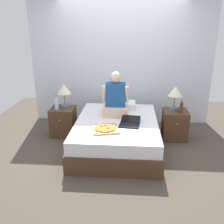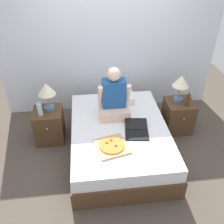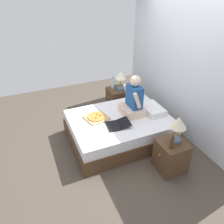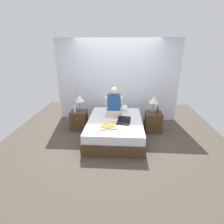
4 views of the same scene
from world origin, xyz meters
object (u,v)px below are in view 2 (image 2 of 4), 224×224
(bed, at_px, (119,139))
(water_bottle, at_px, (40,109))
(beer_bottle, at_px, (188,100))
(laptop, at_px, (137,131))
(nightstand_right, at_px, (178,116))
(person_seated, at_px, (114,99))
(nightstand_left, at_px, (49,125))
(lamp_on_left_nightstand, at_px, (47,91))
(lamp_on_right_nightstand, at_px, (181,83))
(pizza_box, at_px, (112,146))

(bed, distance_m, water_bottle, 1.26)
(beer_bottle, bearing_deg, laptop, -151.15)
(nightstand_right, bearing_deg, water_bottle, -177.66)
(bed, xyz_separation_m, beer_bottle, (1.13, 0.34, 0.40))
(laptop, bearing_deg, person_seated, 119.75)
(nightstand_left, xyz_separation_m, lamp_on_left_nightstand, (0.04, 0.05, 0.60))
(lamp_on_right_nightstand, bearing_deg, bed, -154.64)
(nightstand_right, bearing_deg, pizza_box, -144.96)
(lamp_on_left_nightstand, xyz_separation_m, water_bottle, (-0.12, -0.14, -0.22))
(lamp_on_left_nightstand, height_order, water_bottle, lamp_on_left_nightstand)
(lamp_on_right_nightstand, bearing_deg, nightstand_left, -178.63)
(lamp_on_left_nightstand, bearing_deg, bed, -25.58)
(pizza_box, bearing_deg, bed, 69.24)
(beer_bottle, relative_size, laptop, 0.51)
(person_seated, xyz_separation_m, laptop, (0.26, -0.46, -0.27))
(lamp_on_left_nightstand, height_order, nightstand_right, lamp_on_left_nightstand)
(lamp_on_left_nightstand, height_order, person_seated, person_seated)
(nightstand_left, height_order, lamp_on_left_nightstand, lamp_on_left_nightstand)
(nightstand_right, bearing_deg, bed, -157.55)
(bed, bearing_deg, lamp_on_right_nightstand, 25.36)
(bed, relative_size, pizza_box, 3.97)
(person_seated, bearing_deg, water_bottle, 177.43)
(bed, relative_size, laptop, 4.24)
(lamp_on_right_nightstand, bearing_deg, laptop, -141.18)
(beer_bottle, distance_m, person_seated, 1.18)
(lamp_on_left_nightstand, bearing_deg, lamp_on_right_nightstand, 0.00)
(water_bottle, distance_m, person_seated, 1.10)
(bed, xyz_separation_m, water_bottle, (-1.14, 0.35, 0.41))
(bed, bearing_deg, water_bottle, 163.02)
(bed, relative_size, beer_bottle, 8.30)
(nightstand_left, xyz_separation_m, person_seated, (1.02, -0.14, 0.51))
(pizza_box, bearing_deg, water_bottle, 142.14)
(nightstand_left, distance_m, lamp_on_left_nightstand, 0.60)
(water_bottle, bearing_deg, bed, -16.98)
(nightstand_left, distance_m, person_seated, 1.15)
(bed, height_order, nightstand_right, nightstand_right)
(water_bottle, bearing_deg, nightstand_left, 48.35)
(pizza_box, bearing_deg, person_seated, 80.87)
(person_seated, relative_size, laptop, 1.73)
(lamp_on_right_nightstand, relative_size, laptop, 1.00)
(lamp_on_right_nightstand, distance_m, laptop, 1.10)
(water_bottle, bearing_deg, lamp_on_right_nightstand, 3.69)
(lamp_on_right_nightstand, relative_size, beer_bottle, 1.96)
(lamp_on_left_nightstand, height_order, beer_bottle, lamp_on_left_nightstand)
(lamp_on_left_nightstand, relative_size, beer_bottle, 1.96)
(nightstand_right, relative_size, laptop, 1.21)
(bed, height_order, lamp_on_right_nightstand, lamp_on_right_nightstand)
(lamp_on_right_nightstand, bearing_deg, pizza_box, -142.72)
(lamp_on_right_nightstand, xyz_separation_m, pizza_box, (-1.19, -0.90, -0.36))
(nightstand_left, height_order, laptop, laptop)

